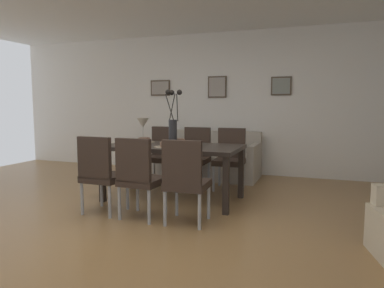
{
  "coord_description": "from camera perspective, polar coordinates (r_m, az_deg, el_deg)",
  "views": [
    {
      "loc": [
        1.75,
        -3.34,
        1.29
      ],
      "look_at": [
        0.16,
        1.03,
        0.77
      ],
      "focal_mm": 33.76,
      "sensor_mm": 36.0,
      "label": 1
    }
  ],
  "objects": [
    {
      "name": "table_lamp",
      "position": [
        6.74,
        -7.76,
        2.92
      ],
      "size": [
        0.22,
        0.22,
        0.51
      ],
      "color": "beige",
      "rests_on": "side_table"
    },
    {
      "name": "dining_chair_mid_left",
      "position": [
        3.83,
        -1.08,
        -5.35
      ],
      "size": [
        0.46,
        0.46,
        0.92
      ],
      "color": "#33261E",
      "rests_on": "ground"
    },
    {
      "name": "bowl_far_left",
      "position": [
        4.62,
        -4.06,
        0.01
      ],
      "size": [
        0.17,
        0.17,
        0.07
      ],
      "color": "brown",
      "rests_on": "dining_table"
    },
    {
      "name": "framed_picture_left",
      "position": [
        7.2,
        -5.03,
        8.81
      ],
      "size": [
        0.41,
        0.03,
        0.3
      ],
      "color": "#473828"
    },
    {
      "name": "placemat_near_left",
      "position": [
        4.87,
        -9.87,
        -0.19
      ],
      "size": [
        0.32,
        0.32,
        0.01
      ],
      "primitive_type": "cylinder",
      "color": "#7F705B",
      "rests_on": "dining_table"
    },
    {
      "name": "centerpiece_vase",
      "position": [
        4.79,
        -3.04,
        3.16
      ],
      "size": [
        0.21,
        0.23,
        0.73
      ],
      "color": "#232326",
      "rests_on": "dining_table"
    },
    {
      "name": "placemat_far_right",
      "position": [
        5.01,
        -2.09,
        0.09
      ],
      "size": [
        0.32,
        0.32,
        0.01
      ],
      "primitive_type": "cylinder",
      "color": "#7F705B",
      "rests_on": "dining_table"
    },
    {
      "name": "placemat_far_left",
      "position": [
        4.62,
        -4.05,
        -0.45
      ],
      "size": [
        0.32,
        0.32,
        0.01
      ],
      "primitive_type": "cylinder",
      "color": "#7F705B",
      "rests_on": "dining_table"
    },
    {
      "name": "bowl_near_left",
      "position": [
        4.86,
        -9.88,
        0.25
      ],
      "size": [
        0.17,
        0.17,
        0.07
      ],
      "color": "brown",
      "rests_on": "dining_table"
    },
    {
      "name": "dining_chair_far_left",
      "position": [
        4.06,
        -8.39,
        -4.76
      ],
      "size": [
        0.47,
        0.47,
        0.92
      ],
      "color": "#33261E",
      "rests_on": "ground"
    },
    {
      "name": "dining_chair_near_left",
      "position": [
        4.34,
        -14.23,
        -4.16
      ],
      "size": [
        0.45,
        0.45,
        0.92
      ],
      "color": "#33261E",
      "rests_on": "ground"
    },
    {
      "name": "ground_plane",
      "position": [
        3.98,
        -7.4,
        -12.57
      ],
      "size": [
        9.0,
        9.0,
        0.0
      ],
      "primitive_type": "plane",
      "color": "olive"
    },
    {
      "name": "bowl_far_right",
      "position": [
        5.0,
        -2.09,
        0.51
      ],
      "size": [
        0.17,
        0.17,
        0.07
      ],
      "color": "brown",
      "rests_on": "dining_table"
    },
    {
      "name": "sofa",
      "position": [
        6.46,
        1.23,
        -2.66
      ],
      "size": [
        2.09,
        0.84,
        0.8
      ],
      "color": "#B2A899",
      "rests_on": "ground"
    },
    {
      "name": "framed_picture_center",
      "position": [
        6.79,
        4.0,
        8.97
      ],
      "size": [
        0.35,
        0.03,
        0.4
      ],
      "color": "#473828"
    },
    {
      "name": "back_wall_panel",
      "position": [
        6.82,
        5.15,
        6.41
      ],
      "size": [
        9.0,
        0.1,
        2.6
      ],
      "primitive_type": "cube",
      "color": "white",
      "rests_on": "ground"
    },
    {
      "name": "dining_chair_mid_right",
      "position": [
        5.52,
        6.03,
        -1.79
      ],
      "size": [
        0.46,
        0.46,
        0.92
      ],
      "color": "#33261E",
      "rests_on": "ground"
    },
    {
      "name": "framed_picture_right",
      "position": [
        6.57,
        13.91,
        8.89
      ],
      "size": [
        0.35,
        0.03,
        0.32
      ],
      "color": "#473828"
    },
    {
      "name": "side_table",
      "position": [
        6.8,
        -7.68,
        -2.41
      ],
      "size": [
        0.36,
        0.36,
        0.52
      ],
      "primitive_type": "cube",
      "color": "black",
      "rests_on": "ground"
    },
    {
      "name": "dining_chair_near_right",
      "position": [
        5.85,
        -4.78,
        -1.32
      ],
      "size": [
        0.46,
        0.46,
        0.92
      ],
      "color": "#33261E",
      "rests_on": "ground"
    },
    {
      "name": "dining_chair_far_right",
      "position": [
        5.66,
        0.51,
        -1.55
      ],
      "size": [
        0.45,
        0.45,
        0.92
      ],
      "color": "#33261E",
      "rests_on": "ground"
    },
    {
      "name": "bowl_near_right",
      "position": [
        5.23,
        -7.58,
        0.71
      ],
      "size": [
        0.17,
        0.17,
        0.07
      ],
      "color": "brown",
      "rests_on": "dining_table"
    },
    {
      "name": "dining_table",
      "position": [
        4.82,
        -3.03,
        -1.1
      ],
      "size": [
        1.8,
        0.94,
        0.74
      ],
      "color": "black",
      "rests_on": "ground"
    },
    {
      "name": "placemat_near_right",
      "position": [
        5.23,
        -7.58,
        0.31
      ],
      "size": [
        0.32,
        0.32,
        0.01
      ],
      "primitive_type": "cylinder",
      "color": "#7F705B",
      "rests_on": "dining_table"
    }
  ]
}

